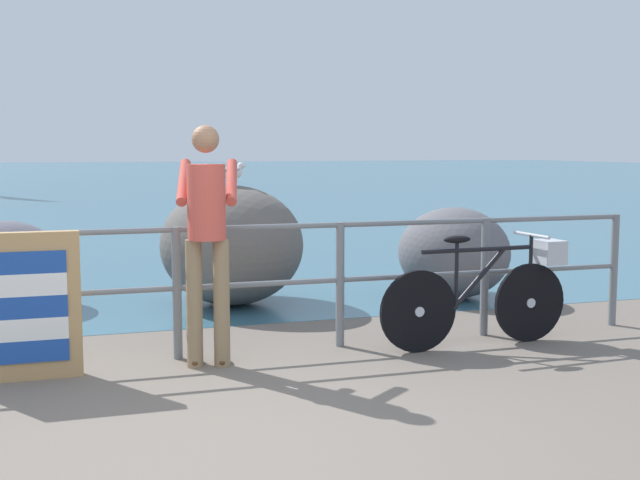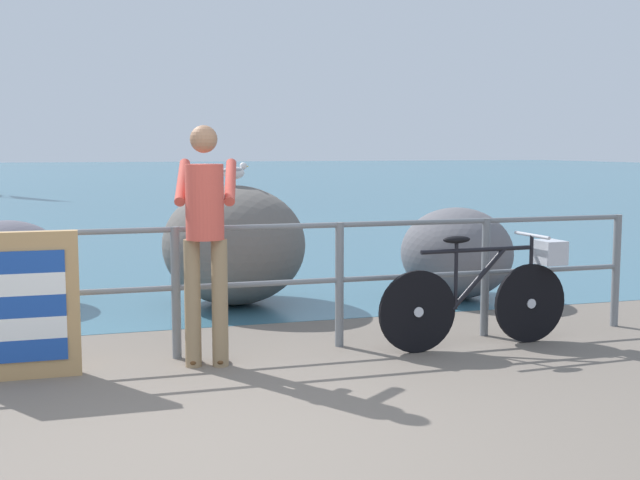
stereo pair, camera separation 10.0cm
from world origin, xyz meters
name	(u,v)px [view 1 (the left image)]	position (x,y,z in m)	size (l,w,h in m)	color
ground_plane	(91,207)	(0.00, 20.00, -0.05)	(120.00, 120.00, 0.10)	#6B6056
sea_surface	(74,174)	(0.00, 48.04, 0.00)	(120.00, 90.00, 0.01)	#38667A
promenade_railing	(177,277)	(0.00, 2.04, 0.63)	(7.99, 0.07, 1.02)	slate
bicycle	(492,289)	(2.52, 1.69, 0.46)	(1.70, 0.48, 0.92)	black
person_at_railing	(207,234)	(0.19, 1.76, 0.99)	(0.54, 0.67, 1.78)	#8C7251
folded_deckchair_stack	(18,307)	(-1.13, 1.78, 0.52)	(0.84, 0.10, 1.04)	tan
breakwater_boulder_main	(232,245)	(0.85, 4.10, 0.62)	(1.47, 1.58, 1.23)	#605B56
breakwater_boulder_left	(3,264)	(-1.40, 4.61, 0.44)	(1.19, 1.15, 0.89)	#5D5A65
breakwater_boulder_right	(454,253)	(3.21, 3.74, 0.49)	(1.19, 1.27, 0.98)	#5E5D62
seagull	(232,172)	(0.86, 4.13, 1.37)	(0.33, 0.22, 0.23)	gold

